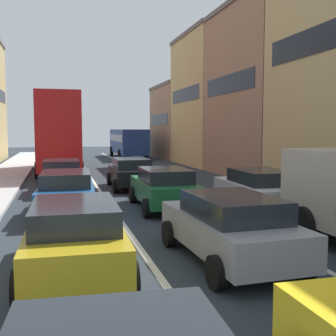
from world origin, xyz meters
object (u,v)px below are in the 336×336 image
object	(u,v)px
sedan_right_lane_behind_truck	(259,189)
bus_mid_queue_primary	(59,130)
sedan_left_lane_fourth	(61,174)
coupe_centre_lane_fourth	(131,172)
sedan_centre_lane_second	(230,226)
bus_far_queue_secondary	(128,141)
sedan_left_lane_third	(66,191)
wagon_left_lane_second	(75,235)
hatchback_centre_lane_third	(164,187)

from	to	relation	value
sedan_right_lane_behind_truck	bus_mid_queue_primary	world-z (taller)	bus_mid_queue_primary
bus_mid_queue_primary	sedan_left_lane_fourth	bearing A→B (deg)	-179.40
coupe_centre_lane_fourth	bus_mid_queue_primary	distance (m)	9.29
sedan_centre_lane_second	bus_far_queue_secondary	world-z (taller)	bus_far_queue_secondary
sedan_left_lane_third	coupe_centre_lane_fourth	bearing A→B (deg)	-26.42
coupe_centre_lane_fourth	sedan_right_lane_behind_truck	size ratio (longest dim) A/B	1.00
sedan_centre_lane_second	wagon_left_lane_second	size ratio (longest dim) A/B	1.01
bus_far_queue_secondary	coupe_centre_lane_fourth	bearing A→B (deg)	171.75
coupe_centre_lane_fourth	bus_mid_queue_primary	world-z (taller)	bus_mid_queue_primary
coupe_centre_lane_fourth	sedan_right_lane_behind_truck	world-z (taller)	same
hatchback_centre_lane_third	sedan_left_lane_third	bearing A→B (deg)	94.19
hatchback_centre_lane_third	bus_far_queue_secondary	world-z (taller)	bus_far_queue_secondary
sedan_left_lane_fourth	bus_mid_queue_primary	size ratio (longest dim) A/B	0.41
sedan_right_lane_behind_truck	bus_far_queue_secondary	world-z (taller)	bus_far_queue_secondary
sedan_centre_lane_second	hatchback_centre_lane_third	world-z (taller)	same
sedan_centre_lane_second	coupe_centre_lane_fourth	world-z (taller)	same
hatchback_centre_lane_third	bus_far_queue_secondary	size ratio (longest dim) A/B	0.41
coupe_centre_lane_fourth	sedan_left_lane_fourth	xyz separation A→B (m)	(-3.32, -0.16, 0.00)
sedan_left_lane_third	bus_mid_queue_primary	distance (m)	14.30
sedan_left_lane_fourth	sedan_centre_lane_second	bearing A→B (deg)	-163.33
sedan_centre_lane_second	sedan_left_lane_fourth	distance (m)	12.19
wagon_left_lane_second	hatchback_centre_lane_third	xyz separation A→B (m)	(3.44, 6.27, 0.00)
sedan_left_lane_fourth	bus_mid_queue_primary	xyz separation A→B (m)	(-0.05, 8.58, 2.03)
sedan_centre_lane_second	sedan_left_lane_third	xyz separation A→B (m)	(-3.34, 6.12, 0.00)
wagon_left_lane_second	bus_mid_queue_primary	bearing A→B (deg)	1.86
sedan_centre_lane_second	hatchback_centre_lane_third	distance (m)	6.31
hatchback_centre_lane_third	sedan_centre_lane_second	bearing A→B (deg)	179.86
sedan_right_lane_behind_truck	wagon_left_lane_second	bearing A→B (deg)	128.72
sedan_centre_lane_second	coupe_centre_lane_fourth	size ratio (longest dim) A/B	1.00
sedan_left_lane_third	hatchback_centre_lane_third	bearing A→B (deg)	-84.07
sedan_centre_lane_second	bus_mid_queue_primary	xyz separation A→B (m)	(-3.50, 20.28, 2.03)
sedan_left_lane_fourth	sedan_right_lane_behind_truck	size ratio (longest dim) A/B	0.99
sedan_centre_lane_second	wagon_left_lane_second	world-z (taller)	same
hatchback_centre_lane_third	sedan_left_lane_fourth	distance (m)	6.47
sedan_centre_lane_second	bus_mid_queue_primary	size ratio (longest dim) A/B	0.42
wagon_left_lane_second	sedan_right_lane_behind_truck	world-z (taller)	same
sedan_centre_lane_second	bus_far_queue_secondary	distance (m)	34.24
bus_far_queue_secondary	hatchback_centre_lane_third	bearing A→B (deg)	174.07
wagon_left_lane_second	bus_far_queue_secondary	world-z (taller)	bus_far_queue_secondary
sedan_left_lane_third	sedan_centre_lane_second	bearing A→B (deg)	-148.50
wagon_left_lane_second	sedan_left_lane_third	bearing A→B (deg)	1.68
sedan_centre_lane_second	sedan_left_lane_third	bearing A→B (deg)	26.57
wagon_left_lane_second	sedan_left_lane_fourth	size ratio (longest dim) A/B	1.01
coupe_centre_lane_fourth	sedan_centre_lane_second	bearing A→B (deg)	-177.98
bus_mid_queue_primary	sedan_right_lane_behind_truck	bearing A→B (deg)	-156.05
hatchback_centre_lane_third	bus_mid_queue_primary	bearing A→B (deg)	15.69
sedan_left_lane_third	bus_far_queue_secondary	world-z (taller)	bus_far_queue_secondary
wagon_left_lane_second	sedan_right_lane_behind_truck	size ratio (longest dim) A/B	1.00
sedan_centre_lane_second	bus_mid_queue_primary	distance (m)	20.68
hatchback_centre_lane_third	sedan_right_lane_behind_truck	bearing A→B (deg)	-112.66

